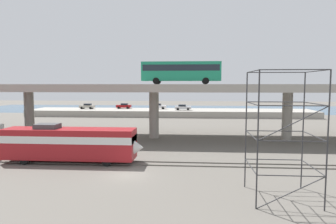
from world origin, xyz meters
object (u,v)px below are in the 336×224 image
at_px(train_locomotive, 76,142).
at_px(parked_car_3, 87,106).
at_px(parked_car_1, 124,106).
at_px(parked_car_2, 183,107).
at_px(transit_bus_on_overpass, 181,71).
at_px(scaffolding_tower, 283,130).
at_px(parked_car_0, 158,106).

xyz_separation_m(train_locomotive, parked_car_3, (-16.74, 51.69, 0.23)).
relative_size(parked_car_1, parked_car_3, 1.00).
height_order(parked_car_2, parked_car_3, same).
bearing_deg(train_locomotive, transit_bus_on_overpass, 55.66).
bearing_deg(scaffolding_tower, transit_bus_on_overpass, 108.56).
relative_size(train_locomotive, parked_car_2, 3.49).
distance_m(parked_car_1, parked_car_2, 17.30).
bearing_deg(train_locomotive, scaffolding_tower, -25.51).
relative_size(scaffolding_tower, parked_car_0, 2.20).
bearing_deg(parked_car_0, parked_car_1, 176.34).
height_order(transit_bus_on_overpass, scaffolding_tower, transit_bus_on_overpass).
relative_size(parked_car_0, parked_car_1, 1.04).
distance_m(transit_bus_on_overpass, parked_car_3, 46.00).
bearing_deg(parked_car_3, train_locomotive, 107.95).
bearing_deg(parked_car_2, train_locomotive, -101.41).
xyz_separation_m(parked_car_0, parked_car_2, (6.93, -3.42, 0.00)).
xyz_separation_m(train_locomotive, scaffolding_tower, (19.02, -9.08, 2.94)).
xyz_separation_m(parked_car_1, parked_car_2, (16.82, -4.05, -0.00)).
distance_m(train_locomotive, parked_car_1, 54.11).
bearing_deg(parked_car_0, parked_car_2, -26.25).
bearing_deg(parked_car_0, transit_bus_on_overpass, -78.47).
bearing_deg(train_locomotive, parked_car_2, 78.59).
relative_size(transit_bus_on_overpass, parked_car_0, 2.81).
bearing_deg(parked_car_2, parked_car_1, 166.46).
bearing_deg(parked_car_3, parked_car_2, 175.60).
height_order(scaffolding_tower, parked_car_0, scaffolding_tower).
height_order(train_locomotive, scaffolding_tower, scaffolding_tower).
relative_size(transit_bus_on_overpass, scaffolding_tower, 1.27).
relative_size(transit_bus_on_overpass, parked_car_1, 2.93).
xyz_separation_m(train_locomotive, transit_bus_on_overpass, (10.71, 15.67, 8.32)).
bearing_deg(scaffolding_tower, parked_car_0, 104.39).
bearing_deg(scaffolding_tower, parked_car_2, 98.72).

